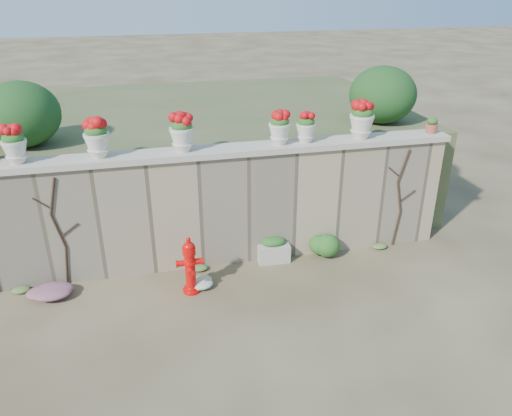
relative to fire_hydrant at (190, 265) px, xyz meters
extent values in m
plane|color=#473823|center=(0.71, -0.91, -0.50)|extent=(80.00, 80.00, 0.00)
cube|color=#978565|center=(0.71, 0.89, 0.50)|extent=(8.00, 0.40, 2.00)
cube|color=#BFB5A2|center=(0.71, 0.89, 1.55)|extent=(8.10, 0.52, 0.10)
cube|color=#384C23|center=(0.71, 4.09, 0.50)|extent=(9.00, 6.00, 2.00)
ellipsoid|color=#143814|center=(-2.49, 2.09, 2.05)|extent=(1.30, 1.30, 1.10)
ellipsoid|color=#143814|center=(4.11, 2.09, 2.05)|extent=(1.30, 1.30, 1.10)
cylinder|color=black|center=(-1.95, 0.67, -0.15)|extent=(0.12, 0.04, 0.70)
cylinder|color=black|center=(-1.98, 0.67, 0.50)|extent=(0.17, 0.04, 0.61)
cylinder|color=black|center=(-1.97, 0.67, 1.10)|extent=(0.18, 0.04, 0.61)
cylinder|color=black|center=(-1.81, 0.67, 0.50)|extent=(0.30, 0.02, 0.22)
cylinder|color=black|center=(-2.14, 0.67, 1.00)|extent=(0.25, 0.02, 0.21)
cylinder|color=black|center=(3.95, 0.67, -0.15)|extent=(0.12, 0.04, 0.70)
cylinder|color=black|center=(3.92, 0.67, 0.50)|extent=(0.17, 0.04, 0.61)
cylinder|color=black|center=(3.93, 0.67, 1.10)|extent=(0.18, 0.04, 0.61)
cylinder|color=black|center=(4.09, 0.67, 0.50)|extent=(0.30, 0.02, 0.22)
cylinder|color=black|center=(3.76, 0.67, 1.00)|extent=(0.25, 0.02, 0.21)
cylinder|color=red|center=(0.00, 0.00, -0.47)|extent=(0.28, 0.28, 0.05)
cylinder|color=red|center=(0.00, 0.00, -0.10)|extent=(0.17, 0.17, 0.62)
cylinder|color=red|center=(0.00, 0.00, 0.05)|extent=(0.21, 0.21, 0.04)
cylinder|color=red|center=(0.00, 0.00, 0.26)|extent=(0.21, 0.21, 0.12)
ellipsoid|color=red|center=(0.00, 0.00, 0.36)|extent=(0.19, 0.19, 0.14)
cylinder|color=red|center=(0.00, 0.00, 0.44)|extent=(0.07, 0.07, 0.10)
cylinder|color=red|center=(-0.14, 0.00, 0.05)|extent=(0.14, 0.10, 0.10)
cylinder|color=red|center=(0.14, 0.00, 0.05)|extent=(0.14, 0.10, 0.10)
cylinder|color=red|center=(0.00, -0.11, -0.05)|extent=(0.09, 0.10, 0.09)
cube|color=#BFB5A2|center=(1.55, 0.64, -0.33)|extent=(0.58, 0.35, 0.33)
ellipsoid|color=#1E5119|center=(1.55, 0.64, -0.11)|extent=(0.44, 0.28, 0.17)
ellipsoid|color=#1E5119|center=(2.44, 0.50, -0.23)|extent=(0.57, 0.51, 0.54)
ellipsoid|color=#B02385|center=(-2.27, 0.31, -0.37)|extent=(0.98, 0.65, 0.26)
ellipsoid|color=white|center=(0.18, 0.10, -0.40)|extent=(0.53, 0.42, 0.19)
ellipsoid|color=#1E5119|center=(-2.41, 0.89, 2.00)|extent=(0.32, 0.32, 0.19)
ellipsoid|color=#BD0B0E|center=(-2.41, 0.89, 2.08)|extent=(0.28, 0.28, 0.20)
ellipsoid|color=#1E5119|center=(-1.22, 0.89, 2.03)|extent=(0.34, 0.34, 0.20)
ellipsoid|color=#BD0B0E|center=(-1.22, 0.89, 2.12)|extent=(0.30, 0.30, 0.21)
ellipsoid|color=#1E5119|center=(0.08, 0.89, 2.03)|extent=(0.34, 0.34, 0.21)
ellipsoid|color=#BD0B0E|center=(0.08, 0.89, 2.12)|extent=(0.30, 0.30, 0.21)
ellipsoid|color=#1E5119|center=(1.69, 0.89, 2.00)|extent=(0.31, 0.31, 0.19)
ellipsoid|color=#BD0B0E|center=(1.69, 0.89, 2.07)|extent=(0.27, 0.27, 0.20)
ellipsoid|color=#1E5119|center=(2.14, 0.89, 1.96)|extent=(0.29, 0.29, 0.17)
ellipsoid|color=#BD0B0E|center=(2.14, 0.89, 2.03)|extent=(0.25, 0.25, 0.18)
ellipsoid|color=#1E5119|center=(3.15, 0.89, 2.06)|extent=(0.36, 0.36, 0.22)
ellipsoid|color=#BD0B0E|center=(3.15, 0.89, 2.15)|extent=(0.32, 0.32, 0.23)
ellipsoid|color=#1E5119|center=(4.51, 0.89, 1.81)|extent=(0.19, 0.19, 0.13)
camera|label=1|loc=(-0.52, -6.84, 4.18)|focal=35.00mm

